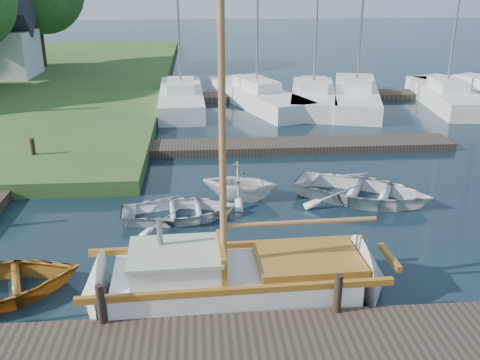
{
  "coord_description": "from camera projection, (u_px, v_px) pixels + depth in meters",
  "views": [
    {
      "loc": [
        -1.08,
        -13.68,
        6.38
      ],
      "look_at": [
        0.0,
        0.0,
        1.2
      ],
      "focal_mm": 40.0,
      "sensor_mm": 36.0,
      "label": 1
    }
  ],
  "objects": [
    {
      "name": "ground",
      "position": [
        240.0,
        220.0,
        15.09
      ],
      "size": [
        160.0,
        160.0,
        0.0
      ],
      "primitive_type": "plane",
      "color": "black",
      "rests_on": "ground"
    },
    {
      "name": "near_dock",
      "position": [
        267.0,
        355.0,
        9.44
      ],
      "size": [
        18.0,
        2.2,
        0.3
      ],
      "primitive_type": "cube",
      "color": "#2C241D",
      "rests_on": "ground"
    },
    {
      "name": "far_dock",
      "position": [
        277.0,
        146.0,
        21.25
      ],
      "size": [
        14.0,
        1.6,
        0.3
      ],
      "primitive_type": "cube",
      "color": "#2C241D",
      "rests_on": "ground"
    },
    {
      "name": "pontoon",
      "position": [
        391.0,
        94.0,
        30.69
      ],
      "size": [
        30.0,
        1.6,
        0.3
      ],
      "primitive_type": "cube",
      "color": "#2C241D",
      "rests_on": "ground"
    },
    {
      "name": "mooring_post_1",
      "position": [
        101.0,
        304.0,
        9.96
      ],
      "size": [
        0.16,
        0.16,
        0.8
      ],
      "primitive_type": "cylinder",
      "color": "black",
      "rests_on": "near_dock"
    },
    {
      "name": "mooring_post_2",
      "position": [
        338.0,
        293.0,
        10.29
      ],
      "size": [
        0.16,
        0.16,
        0.8
      ],
      "primitive_type": "cylinder",
      "color": "black",
      "rests_on": "near_dock"
    },
    {
      "name": "mooring_post_5",
      "position": [
        33.0,
        149.0,
        18.99
      ],
      "size": [
        0.16,
        0.16,
        0.8
      ],
      "primitive_type": "cylinder",
      "color": "black",
      "rests_on": "left_dock"
    },
    {
      "name": "sailboat",
      "position": [
        241.0,
        282.0,
        11.34
      ],
      "size": [
        7.22,
        2.23,
        9.83
      ],
      "rotation": [
        0.0,
        0.0,
        0.04
      ],
      "color": "white",
      "rests_on": "ground"
    },
    {
      "name": "tender_a",
      "position": [
        180.0,
        207.0,
        15.07
      ],
      "size": [
        3.44,
        2.59,
        0.68
      ],
      "primitive_type": "imported",
      "rotation": [
        0.0,
        0.0,
        1.65
      ],
      "color": "white",
      "rests_on": "ground"
    },
    {
      "name": "tender_b",
      "position": [
        241.0,
        179.0,
        16.33
      ],
      "size": [
        2.89,
        2.67,
        1.27
      ],
      "primitive_type": "imported",
      "rotation": [
        0.0,
        0.0,
        1.28
      ],
      "color": "white",
      "rests_on": "ground"
    },
    {
      "name": "tender_c",
      "position": [
        362.0,
        187.0,
        16.26
      ],
      "size": [
        5.03,
        4.57,
        0.85
      ],
      "primitive_type": "imported",
      "rotation": [
        0.0,
        0.0,
        1.06
      ],
      "color": "white",
      "rests_on": "ground"
    },
    {
      "name": "marina_boat_0",
      "position": [
        181.0,
        96.0,
        28.13
      ],
      "size": [
        2.44,
        8.32,
        10.67
      ],
      "rotation": [
        0.0,
        0.0,
        1.6
      ],
      "color": "white",
      "rests_on": "ground"
    },
    {
      "name": "marina_boat_1",
      "position": [
        257.0,
        95.0,
        28.59
      ],
      "size": [
        5.11,
        9.2,
        10.33
      ],
      "rotation": [
        0.0,
        0.0,
        1.92
      ],
      "color": "white",
      "rests_on": "ground"
    },
    {
      "name": "marina_boat_2",
      "position": [
        313.0,
        95.0,
        28.29
      ],
      "size": [
        3.63,
        7.81,
        12.2
      ],
      "rotation": [
        0.0,
        0.0,
        1.37
      ],
      "color": "white",
      "rests_on": "ground"
    },
    {
      "name": "marina_boat_3",
      "position": [
        356.0,
        94.0,
        28.79
      ],
      "size": [
        4.5,
        9.67,
        11.63
      ],
      "rotation": [
        0.0,
        0.0,
        1.32
      ],
      "color": "white",
      "rests_on": "ground"
    },
    {
      "name": "marina_boat_4",
      "position": [
        446.0,
        95.0,
        28.52
      ],
      "size": [
        2.97,
        8.03,
        10.32
      ],
      "rotation": [
        0.0,
        0.0,
        1.47
      ],
      "color": "white",
      "rests_on": "ground"
    }
  ]
}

